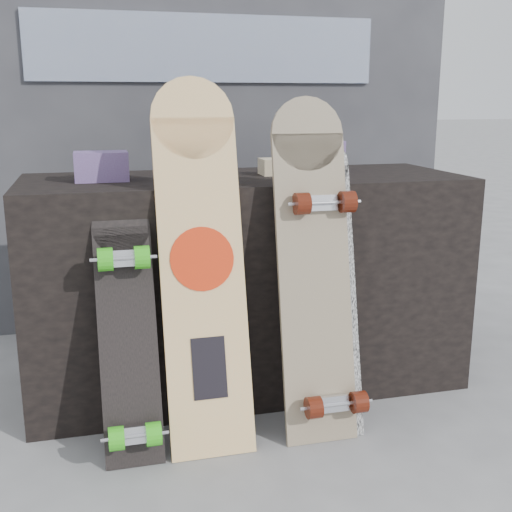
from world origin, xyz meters
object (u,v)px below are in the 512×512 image
object	(u,v)px
longboard_cascadia	(324,282)
vendor_table	(246,281)
skateboard_dark	(128,330)
longboard_celtic	(313,259)
longboard_geisha	(201,254)

from	to	relation	value
longboard_cascadia	vendor_table	bearing A→B (deg)	111.45
vendor_table	skateboard_dark	distance (m)	0.63
vendor_table	longboard_celtic	size ratio (longest dim) A/B	1.47
skateboard_dark	longboard_celtic	bearing A→B (deg)	1.23
vendor_table	longboard_celtic	xyz separation A→B (m)	(0.13, -0.40, 0.18)
longboard_cascadia	longboard_geisha	bearing A→B (deg)	172.30
longboard_celtic	longboard_cascadia	distance (m)	0.09
longboard_geisha	skateboard_dark	size ratio (longest dim) A/B	1.47
longboard_geisha	longboard_cascadia	distance (m)	0.41
longboard_celtic	longboard_geisha	bearing A→B (deg)	172.64
longboard_geisha	longboard_celtic	world-z (taller)	longboard_geisha
longboard_celtic	skateboard_dark	distance (m)	0.62
vendor_table	longboard_geisha	xyz separation A→B (m)	(-0.23, -0.36, 0.21)
longboard_geisha	longboard_cascadia	xyz separation A→B (m)	(0.39, -0.05, -0.11)
longboard_geisha	longboard_celtic	xyz separation A→B (m)	(0.35, -0.05, -0.03)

